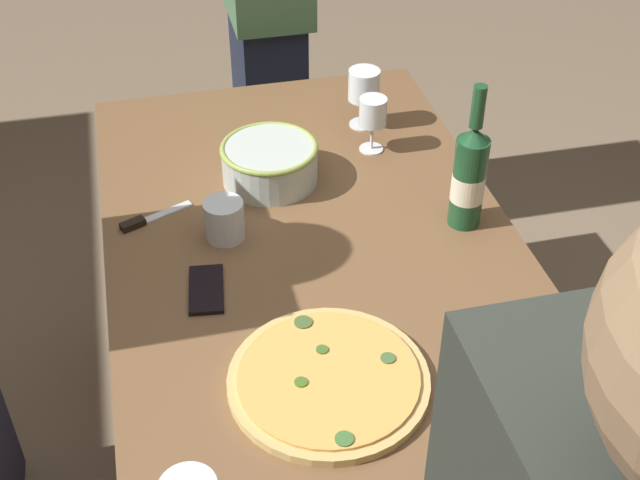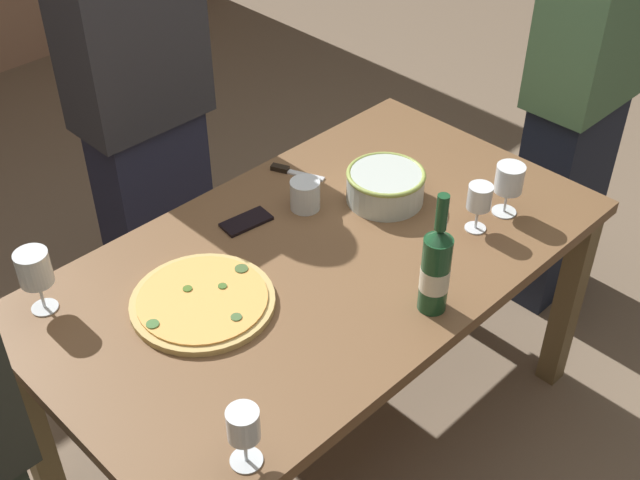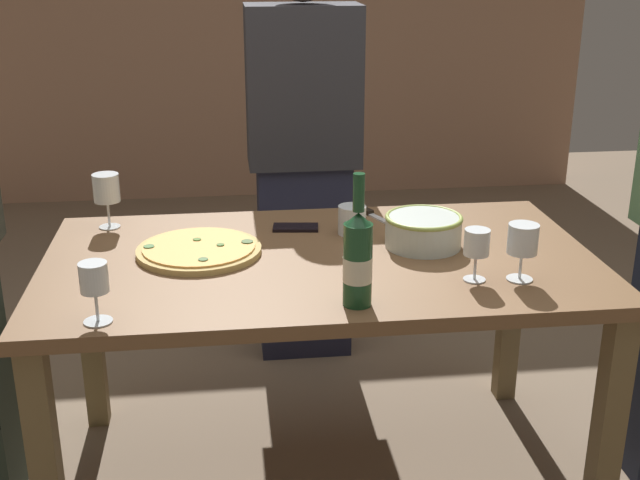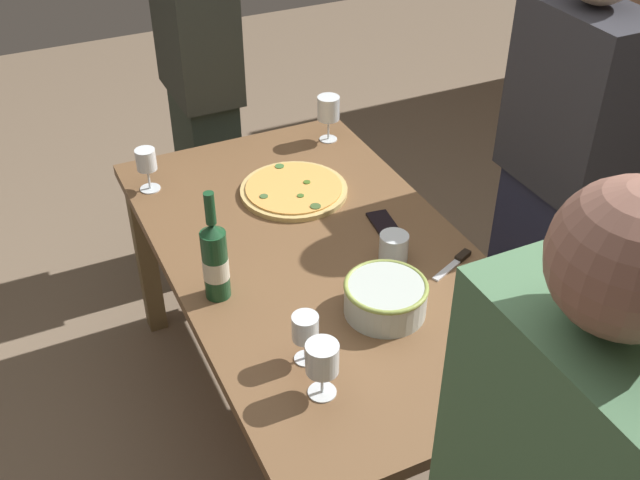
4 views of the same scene
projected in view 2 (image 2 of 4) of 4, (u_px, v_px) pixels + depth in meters
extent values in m
plane|color=#7E6953|center=(320.00, 431.00, 2.69)|extent=(8.00, 8.00, 0.00)
cube|color=brown|center=(320.00, 260.00, 2.24)|extent=(1.60, 0.90, 0.04)
cube|color=brown|center=(568.00, 301.00, 2.66)|extent=(0.07, 0.07, 0.71)
cube|color=brown|center=(30.00, 421.00, 2.27)|extent=(0.07, 0.07, 0.71)
cube|color=brown|center=(386.00, 201.00, 3.10)|extent=(0.07, 0.07, 0.71)
cylinder|color=tan|center=(203.00, 302.00, 2.06)|extent=(0.37, 0.37, 0.02)
cylinder|color=#F2AA50|center=(202.00, 299.00, 2.05)|extent=(0.33, 0.33, 0.01)
cylinder|color=#446130|center=(241.00, 269.00, 2.14)|extent=(0.04, 0.04, 0.00)
cylinder|color=#437236|center=(153.00, 324.00, 1.98)|extent=(0.03, 0.03, 0.00)
cylinder|color=#416B27|center=(222.00, 286.00, 2.08)|extent=(0.02, 0.02, 0.00)
cylinder|color=#466A37|center=(236.00, 317.00, 1.99)|extent=(0.03, 0.03, 0.00)
cylinder|color=#466C22|center=(187.00, 289.00, 2.08)|extent=(0.02, 0.02, 0.00)
cylinder|color=silver|center=(385.00, 186.00, 2.40)|extent=(0.23, 0.23, 0.09)
torus|color=#9AAE4F|center=(386.00, 174.00, 2.37)|extent=(0.23, 0.23, 0.01)
cylinder|color=#1A4727|center=(435.00, 274.00, 1.99)|extent=(0.07, 0.07, 0.21)
cone|color=#1A4727|center=(439.00, 236.00, 1.92)|extent=(0.07, 0.07, 0.03)
cylinder|color=#1A4727|center=(442.00, 212.00, 1.88)|extent=(0.03, 0.03, 0.09)
cylinder|color=silver|center=(435.00, 278.00, 2.00)|extent=(0.07, 0.07, 0.06)
cylinder|color=white|center=(475.00, 228.00, 2.31)|extent=(0.06, 0.06, 0.00)
cylinder|color=white|center=(477.00, 217.00, 2.29)|extent=(0.01, 0.01, 0.07)
cylinder|color=white|center=(480.00, 197.00, 2.25)|extent=(0.07, 0.07, 0.07)
cylinder|color=maroon|center=(479.00, 204.00, 2.26)|extent=(0.06, 0.06, 0.02)
cylinder|color=white|center=(504.00, 212.00, 2.37)|extent=(0.07, 0.07, 0.00)
cylinder|color=white|center=(506.00, 201.00, 2.35)|extent=(0.01, 0.01, 0.07)
cylinder|color=white|center=(510.00, 178.00, 2.30)|extent=(0.08, 0.08, 0.08)
cylinder|color=white|center=(246.00, 460.00, 1.69)|extent=(0.07, 0.07, 0.00)
cylinder|color=white|center=(245.00, 448.00, 1.67)|extent=(0.01, 0.01, 0.08)
cylinder|color=white|center=(243.00, 424.00, 1.62)|extent=(0.07, 0.07, 0.07)
cylinder|color=maroon|center=(244.00, 430.00, 1.63)|extent=(0.06, 0.06, 0.04)
cylinder|color=white|center=(45.00, 307.00, 2.06)|extent=(0.07, 0.07, 0.00)
cylinder|color=white|center=(41.00, 295.00, 2.03)|extent=(0.01, 0.01, 0.08)
cylinder|color=white|center=(34.00, 268.00, 1.97)|extent=(0.08, 0.08, 0.09)
cylinder|color=white|center=(305.00, 195.00, 2.37)|extent=(0.09, 0.09, 0.09)
cube|color=black|center=(246.00, 222.00, 2.33)|extent=(0.15, 0.09, 0.01)
cube|color=silver|center=(305.00, 175.00, 2.52)|extent=(0.07, 0.13, 0.01)
cube|color=black|center=(280.00, 168.00, 2.54)|extent=(0.04, 0.06, 0.02)
cube|color=#1C2335|center=(559.00, 198.00, 3.02)|extent=(0.35, 0.20, 0.82)
cube|color=#4C7852|center=(601.00, 11.00, 2.57)|extent=(0.41, 0.24, 0.62)
cube|color=#212339|center=(158.00, 216.00, 2.95)|extent=(0.36, 0.20, 0.80)
cube|color=#2D2D34|center=(130.00, 33.00, 2.51)|extent=(0.43, 0.24, 0.60)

